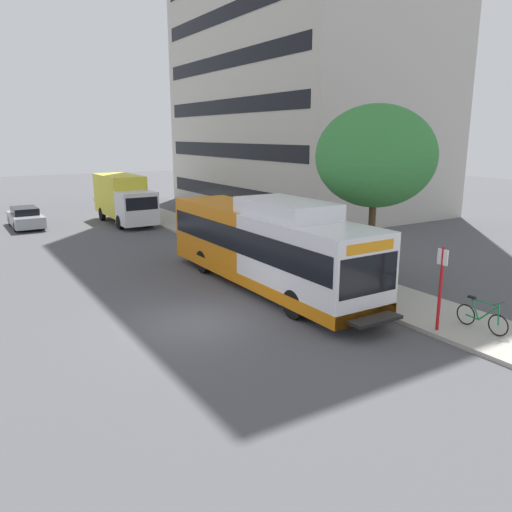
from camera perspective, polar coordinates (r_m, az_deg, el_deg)
The scene contains 9 objects.
ground_plane at distance 23.89m, azimuth -14.91°, elevation -1.40°, with size 120.00×120.00×0.00m, color #4C4C51.
sidewalk_curb at distance 25.03m, azimuth 1.95°, elevation -0.11°, with size 3.00×56.00×0.14m, color #A8A399.
transit_bus at distance 19.94m, azimuth 1.09°, elevation 1.18°, with size 2.58×12.25×3.65m.
bus_stop_sign_pole at distance 16.16m, azimuth 20.13°, elevation -2.82°, with size 0.10×0.36×2.60m.
bicycle_parked at distance 16.97m, azimuth 24.14°, elevation -6.29°, with size 0.52×1.76×1.02m.
street_tree_near_stop at distance 20.41m, azimuth 13.33°, elevation 10.88°, with size 4.64×4.64×6.99m.
parked_car_far_lane at distance 36.60m, azimuth -24.57°, elevation 3.98°, with size 1.80×4.50×1.33m.
box_truck_background at distance 36.06m, azimuth -14.70°, elevation 6.36°, with size 2.32×7.01×3.25m.
lattice_comm_tower at distance 57.47m, azimuth -5.81°, elevation 16.05°, with size 1.10×1.10×25.97m.
Camera 1 is at (-6.60, -14.17, 5.97)m, focal length 35.45 mm.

